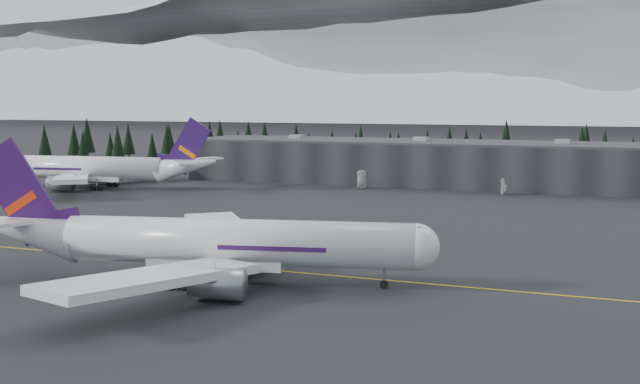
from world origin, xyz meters
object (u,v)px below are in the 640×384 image
at_px(terminal, 454,163).
at_px(jet_main, 197,242).
at_px(jet_parked, 100,168).
at_px(gse_vehicle_a, 362,186).
at_px(gse_vehicle_b, 504,192).

distance_m(terminal, jet_main, 137.44).
bearing_deg(jet_parked, gse_vehicle_a, -168.69).
bearing_deg(terminal, gse_vehicle_b, -49.46).
bearing_deg(gse_vehicle_a, jet_main, -92.46).
xyz_separation_m(terminal, jet_main, (-4.90, -137.35, -0.84)).
relative_size(jet_main, gse_vehicle_b, 14.81).
distance_m(terminal, gse_vehicle_a, 30.37).
height_order(jet_main, jet_parked, jet_parked).
bearing_deg(jet_main, gse_vehicle_a, 85.12).
bearing_deg(gse_vehicle_b, gse_vehicle_a, -85.21).
xyz_separation_m(terminal, gse_vehicle_b, (17.63, -20.62, -5.55)).
bearing_deg(gse_vehicle_b, jet_parked, -71.93).
height_order(terminal, jet_main, jet_main).
relative_size(jet_main, jet_parked, 0.96).
bearing_deg(gse_vehicle_b, jet_main, -6.68).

